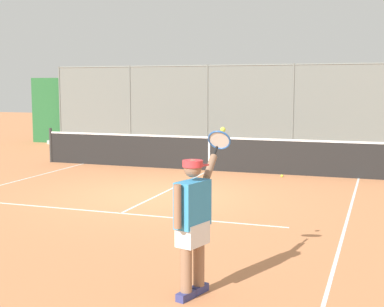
{
  "coord_description": "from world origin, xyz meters",
  "views": [
    {
      "loc": [
        -4.57,
        10.76,
        2.38
      ],
      "look_at": [
        -1.04,
        0.68,
        1.05
      ],
      "focal_mm": 51.11,
      "sensor_mm": 36.0,
      "label": 1
    }
  ],
  "objects": [
    {
      "name": "ground_plane",
      "position": [
        0.0,
        0.0,
        0.0
      ],
      "size": [
        60.0,
        60.0,
        0.0
      ],
      "primitive_type": "plane",
      "color": "#C67A4C"
    },
    {
      "name": "court_line_markings",
      "position": [
        0.0,
        2.03,
        0.0
      ],
      "size": [
        8.13,
        10.02,
        0.01
      ],
      "color": "white",
      "rests_on": "ground"
    },
    {
      "name": "tennis_ball_near_net",
      "position": [
        -2.13,
        -3.32,
        0.03
      ],
      "size": [
        0.07,
        0.07,
        0.07
      ],
      "primitive_type": "sphere",
      "color": "#CCDB33",
      "rests_on": "ground"
    },
    {
      "name": "tennis_net",
      "position": [
        0.0,
        -3.75,
        0.49
      ],
      "size": [
        10.45,
        0.09,
        1.07
      ],
      "color": "#2D2D2D",
      "rests_on": "ground"
    },
    {
      "name": "fence_backdrop",
      "position": [
        0.0,
        -9.14,
        1.34
      ],
      "size": [
        18.76,
        1.37,
        3.14
      ],
      "color": "slate",
      "rests_on": "ground"
    },
    {
      "name": "tennis_player",
      "position": [
        -2.61,
        5.1,
        0.91
      ],
      "size": [
        0.37,
        1.36,
        1.86
      ],
      "rotation": [
        0.0,
        0.0,
        -1.86
      ],
      "color": "navy",
      "rests_on": "ground"
    }
  ]
}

